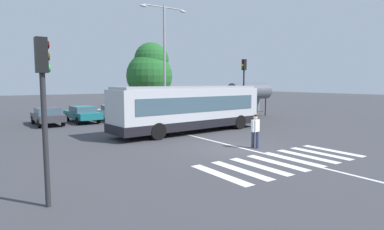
% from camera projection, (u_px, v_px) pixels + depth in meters
% --- Properties ---
extents(ground_plane, '(160.00, 160.00, 0.00)m').
position_uv_depth(ground_plane, '(235.00, 149.00, 15.87)').
color(ground_plane, '#3D3D42').
extents(city_transit_bus, '(11.11, 3.35, 3.06)m').
position_uv_depth(city_transit_bus, '(189.00, 108.00, 21.12)').
color(city_transit_bus, black).
rests_on(city_transit_bus, ground_plane).
extents(pedestrian_crossing_street, '(0.57, 0.41, 1.72)m').
position_uv_depth(pedestrian_crossing_street, '(255.00, 129.00, 15.98)').
color(pedestrian_crossing_street, '#333856').
rests_on(pedestrian_crossing_street, ground_plane).
extents(parked_car_charcoal, '(1.91, 4.52, 1.35)m').
position_uv_depth(parked_car_charcoal, '(47.00, 115.00, 24.73)').
color(parked_car_charcoal, black).
rests_on(parked_car_charcoal, ground_plane).
extents(parked_car_teal, '(2.07, 4.60, 1.35)m').
position_uv_depth(parked_car_teal, '(83.00, 113.00, 26.34)').
color(parked_car_teal, black).
rests_on(parked_car_teal, ground_plane).
extents(parked_car_white, '(1.93, 4.53, 1.35)m').
position_uv_depth(parked_car_white, '(114.00, 112.00, 27.42)').
color(parked_car_white, black).
rests_on(parked_car_white, ground_plane).
extents(parked_car_red, '(2.12, 4.61, 1.35)m').
position_uv_depth(parked_car_red, '(145.00, 110.00, 28.88)').
color(parked_car_red, black).
rests_on(parked_car_red, ground_plane).
extents(parked_car_champagne, '(1.93, 4.53, 1.35)m').
position_uv_depth(parked_car_champagne, '(167.00, 109.00, 30.75)').
color(parked_car_champagne, black).
rests_on(parked_car_champagne, ground_plane).
extents(parked_car_silver, '(2.02, 4.57, 1.35)m').
position_uv_depth(parked_car_silver, '(191.00, 108.00, 32.11)').
color(parked_car_silver, black).
rests_on(parked_car_silver, ground_plane).
extents(traffic_light_near_corner, '(0.33, 0.32, 4.46)m').
position_uv_depth(traffic_light_near_corner, '(43.00, 94.00, 8.21)').
color(traffic_light_near_corner, '#28282B').
rests_on(traffic_light_near_corner, ground_plane).
extents(traffic_light_far_corner, '(0.33, 0.32, 5.23)m').
position_uv_depth(traffic_light_far_corner, '(244.00, 80.00, 26.57)').
color(traffic_light_far_corner, '#28282B').
rests_on(traffic_light_far_corner, ground_plane).
extents(bus_stop_shelter, '(4.60, 1.54, 3.25)m').
position_uv_depth(bus_stop_shelter, '(250.00, 92.00, 30.33)').
color(bus_stop_shelter, '#28282B').
rests_on(bus_stop_shelter, ground_plane).
extents(twin_arm_street_lamp, '(4.47, 0.32, 9.80)m').
position_uv_depth(twin_arm_street_lamp, '(164.00, 51.00, 27.19)').
color(twin_arm_street_lamp, '#939399').
rests_on(twin_arm_street_lamp, ground_plane).
extents(background_tree_right, '(4.78, 4.78, 7.45)m').
position_uv_depth(background_tree_right, '(150.00, 71.00, 32.94)').
color(background_tree_right, brown).
rests_on(background_tree_right, ground_plane).
extents(crosswalk_painted_stripes, '(7.53, 3.10, 0.01)m').
position_uv_depth(crosswalk_painted_stripes, '(284.00, 161.00, 13.44)').
color(crosswalk_painted_stripes, silver).
rests_on(crosswalk_painted_stripes, ground_plane).
extents(lane_center_line, '(0.16, 24.00, 0.01)m').
position_uv_depth(lane_center_line, '(217.00, 142.00, 17.75)').
color(lane_center_line, silver).
rests_on(lane_center_line, ground_plane).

